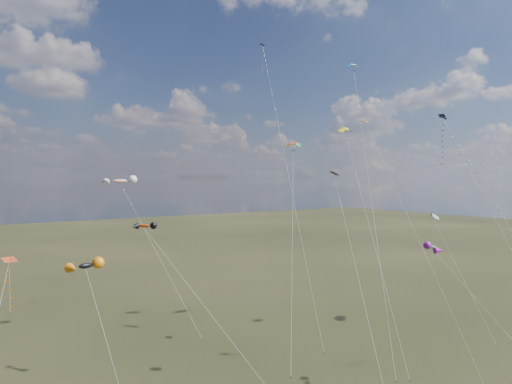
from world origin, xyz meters
TOP-DOWN VIEW (x-y plane):
  - diamond_black_high at (27.54, 10.35)m, footprint 6.14×22.97m
  - diamond_navy_tall at (11.41, 31.97)m, footprint 7.04×22.78m
  - diamond_black_mid at (0.94, 3.43)m, footprint 8.64×16.23m
  - diamond_red_low at (-27.06, 13.86)m, footprint 4.56×8.39m
  - diamond_navy_right at (16.21, 2.98)m, footprint 3.66×18.03m
  - diamond_orange_center at (12.94, 7.23)m, footprint 1.76×17.57m
  - parafoil_yellow at (19.49, 22.30)m, footprint 13.14×21.68m
  - parafoil_blue_white at (19.84, 21.17)m, footprint 14.73×20.32m
  - parafoil_striped at (27.86, 12.62)m, footprint 4.55×12.43m
  - parafoil_tricolor at (8.38, 21.29)m, footprint 11.48×13.83m
  - novelty_black_orange at (-20.56, 15.52)m, footprint 3.39×7.99m
  - novelty_orange_black at (-13.59, 19.18)m, footprint 9.59×12.53m
  - novelty_white_purple at (9.11, -0.22)m, footprint 7.64×11.11m
  - novelty_redwhite_stripe at (-11.04, 35.66)m, footprint 8.78×12.74m

SIDE VIEW (x-z plane):
  - diamond_red_low at x=-27.06m, z-range 4.43..18.64m
  - novelty_black_orange at x=-20.56m, z-range 5.97..19.25m
  - novelty_white_purple at x=9.11m, z-range 6.61..20.82m
  - diamond_black_mid at x=0.94m, z-range 4.53..25.96m
  - parafoil_striped at x=27.86m, z-range 7.30..23.34m
  - novelty_orange_black at x=-13.59m, z-range 7.49..23.50m
  - diamond_orange_center at x=12.94m, z-range 4.73..32.88m
  - novelty_redwhite_stripe at x=-11.04m, z-range 9.73..30.73m
  - diamond_navy_right at x=16.21m, z-range 9.66..37.70m
  - diamond_black_high at x=27.54m, z-range 9.97..39.52m
  - parafoil_tricolor at x=8.38m, z-range 12.26..38.21m
  - parafoil_yellow at x=19.49m, z-range 13.64..42.47m
  - diamond_navy_tall at x=11.41m, z-range 15.37..58.01m
  - parafoil_blue_white at x=19.84m, z-range 18.26..56.55m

